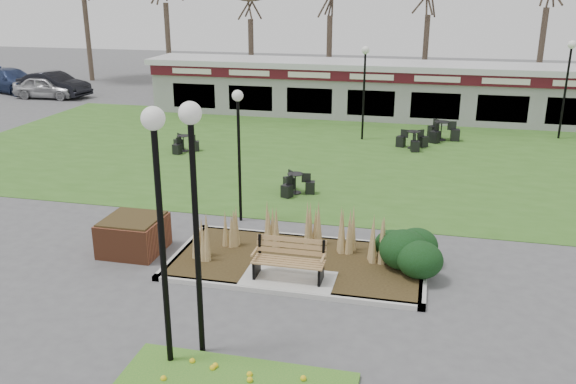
% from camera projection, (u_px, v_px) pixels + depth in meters
% --- Properties ---
extents(ground, '(100.00, 100.00, 0.00)m').
position_uv_depth(ground, '(287.00, 286.00, 14.31)').
color(ground, '#515154').
rests_on(ground, ground).
extents(lawn, '(34.00, 16.00, 0.02)m').
position_uv_depth(lawn, '(353.00, 155.00, 25.37)').
color(lawn, '#366520').
rests_on(lawn, ground).
extents(planting_bed, '(6.75, 3.40, 1.27)m').
position_uv_depth(planting_bed, '(349.00, 254.00, 15.16)').
color(planting_bed, '#302413').
rests_on(planting_bed, ground).
extents(park_bench, '(1.70, 0.66, 0.93)m').
position_uv_depth(park_bench, '(289.00, 259.00, 14.35)').
color(park_bench, '#9E7C47').
rests_on(park_bench, ground).
extents(brick_planter, '(1.50, 1.50, 0.95)m').
position_uv_depth(brick_planter, '(133.00, 235.00, 16.04)').
color(brick_planter, brown).
rests_on(brick_planter, ground).
extents(food_pavilion, '(24.60, 3.40, 2.90)m').
position_uv_depth(food_pavilion, '(374.00, 89.00, 32.23)').
color(food_pavilion, '#99999B').
rests_on(food_pavilion, ground).
extents(lamp_post_near_left, '(0.40, 0.40, 4.85)m').
position_uv_depth(lamp_post_near_left, '(158.00, 184.00, 10.25)').
color(lamp_post_near_left, black).
rests_on(lamp_post_near_left, ground).
extents(lamp_post_near_right, '(0.40, 0.40, 4.86)m').
position_uv_depth(lamp_post_near_right, '(193.00, 176.00, 10.64)').
color(lamp_post_near_right, black).
rests_on(lamp_post_near_right, ground).
extents(lamp_post_mid_left, '(0.33, 0.33, 3.93)m').
position_uv_depth(lamp_post_mid_left, '(238.00, 127.00, 17.39)').
color(lamp_post_mid_left, black).
rests_on(lamp_post_mid_left, ground).
extents(lamp_post_mid_right, '(0.35, 0.35, 4.19)m').
position_uv_depth(lamp_post_mid_right, '(365.00, 72.00, 26.90)').
color(lamp_post_mid_right, black).
rests_on(lamp_post_mid_right, ground).
extents(lamp_post_far_right, '(0.37, 0.37, 4.42)m').
position_uv_depth(lamp_post_far_right, '(569.00, 68.00, 27.02)').
color(lamp_post_far_right, black).
rests_on(lamp_post_far_right, ground).
extents(bistro_set_a, '(1.26, 1.21, 0.68)m').
position_uv_depth(bistro_set_a, '(184.00, 146.00, 25.80)').
color(bistro_set_a, black).
rests_on(bistro_set_a, ground).
extents(bistro_set_b, '(1.39, 1.35, 0.75)m').
position_uv_depth(bistro_set_b, '(413.00, 143.00, 26.25)').
color(bistro_set_b, black).
rests_on(bistro_set_b, ground).
extents(bistro_set_c, '(1.21, 1.28, 0.69)m').
position_uv_depth(bistro_set_c, '(295.00, 187.00, 20.59)').
color(bistro_set_c, black).
rests_on(bistro_set_c, ground).
extents(bistro_set_d, '(1.45, 1.61, 0.86)m').
position_uv_depth(bistro_set_d, '(441.00, 134.00, 27.63)').
color(bistro_set_d, black).
rests_on(bistro_set_d, ground).
extents(car_silver, '(4.12, 1.75, 1.39)m').
position_uv_depth(car_silver, '(47.00, 87.00, 37.87)').
color(car_silver, '#AFB0B4').
rests_on(car_silver, ground).
extents(car_black, '(4.92, 2.39, 1.56)m').
position_uv_depth(car_black, '(54.00, 85.00, 38.30)').
color(car_black, black).
rests_on(car_black, ground).
extents(car_blue, '(5.69, 3.74, 1.53)m').
position_uv_depth(car_blue, '(12.00, 81.00, 39.95)').
color(car_blue, navy).
rests_on(car_blue, ground).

